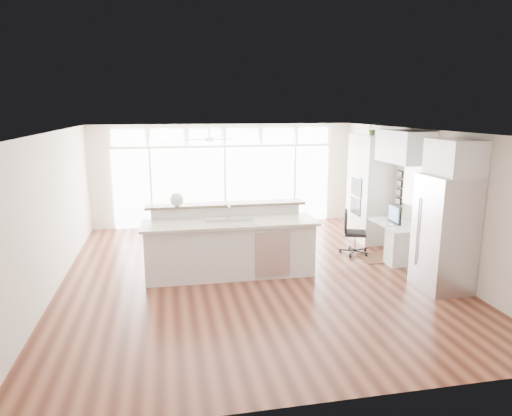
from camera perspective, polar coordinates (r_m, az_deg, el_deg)
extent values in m
cube|color=#472015|center=(8.83, -0.46, -8.28)|extent=(7.00, 8.00, 0.02)
cube|color=white|center=(8.27, -0.49, 9.58)|extent=(7.00, 8.00, 0.02)
cube|color=beige|center=(12.34, -3.96, 4.16)|extent=(7.00, 0.04, 2.70)
cube|color=beige|center=(4.73, 8.77, -9.48)|extent=(7.00, 0.04, 2.70)
cube|color=beige|center=(8.53, -24.24, -0.59)|extent=(0.04, 8.00, 2.70)
cube|color=beige|center=(9.72, 20.26, 1.20)|extent=(0.04, 8.00, 2.70)
cube|color=white|center=(12.33, -3.91, 2.74)|extent=(5.80, 0.06, 2.08)
cube|color=white|center=(12.18, -4.00, 8.93)|extent=(5.90, 0.06, 0.40)
cube|color=white|center=(9.91, 19.25, 2.66)|extent=(0.04, 0.85, 0.85)
cube|color=white|center=(10.98, -5.86, 9.05)|extent=(1.16, 1.16, 0.32)
cube|color=white|center=(8.47, -0.75, 9.51)|extent=(3.40, 3.00, 0.02)
cube|color=silver|center=(11.13, 13.98, 2.42)|extent=(0.64, 1.20, 2.50)
cube|color=silver|center=(10.00, 17.14, -3.99)|extent=(0.72, 1.30, 0.76)
cube|color=silver|center=(9.68, 18.09, 7.30)|extent=(0.64, 1.30, 0.64)
cube|color=silver|center=(8.48, 22.53, -2.95)|extent=(0.76, 0.90, 2.00)
cube|color=silver|center=(8.29, 23.62, 5.79)|extent=(0.64, 0.90, 0.60)
cube|color=black|center=(10.47, 17.49, 2.43)|extent=(0.06, 0.22, 0.80)
cube|color=silver|center=(8.58, -3.28, -4.29)|extent=(3.26, 1.26, 1.29)
cube|color=#371E11|center=(10.11, 15.86, -5.96)|extent=(1.04, 0.77, 0.01)
cube|color=black|center=(10.09, 12.29, -3.03)|extent=(0.62, 0.60, 0.94)
sphere|color=white|center=(8.73, -9.88, 1.05)|extent=(0.26, 0.26, 0.26)
cube|color=black|center=(9.82, 16.95, -0.70)|extent=(0.10, 0.51, 0.43)
cube|color=white|center=(9.79, 16.00, -1.91)|extent=(0.19, 0.37, 0.02)
imported|color=#335725|center=(10.99, 14.35, 9.42)|extent=(0.27, 0.30, 0.22)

